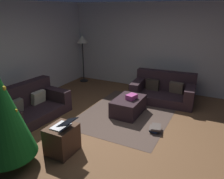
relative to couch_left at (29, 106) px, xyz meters
name	(u,v)px	position (x,y,z in m)	size (l,w,h in m)	color
ground_plane	(122,136)	(0.23, -2.26, -0.29)	(6.40, 6.40, 0.00)	brown
rear_partition	(4,57)	(0.23, 0.88, 1.01)	(6.40, 0.12, 2.60)	#BCB7B2
corner_partition	(167,48)	(3.37, -2.26, 1.01)	(0.12, 6.40, 2.60)	#B5B0AB
couch_left	(29,106)	(0.00, 0.00, 0.00)	(1.70, 1.04, 0.78)	#2D1E23
couch_right	(164,90)	(2.49, -2.48, -0.01)	(1.08, 1.70, 0.76)	#2D1E23
ottoman	(128,106)	(1.24, -1.96, -0.09)	(0.90, 0.60, 0.39)	#2D1E23
gift_box	(132,97)	(1.25, -2.04, 0.16)	(0.25, 0.19, 0.11)	#B23F8C
tv_remote	(134,98)	(1.29, -2.08, 0.11)	(0.05, 0.16, 0.02)	black
christmas_tree	(1,112)	(-1.40, -1.02, 0.67)	(0.91, 0.91, 1.78)	brown
side_table	(62,139)	(-0.72, -1.55, -0.04)	(0.52, 0.44, 0.50)	#4C3323
laptop	(63,125)	(-0.72, -1.60, 0.27)	(0.32, 0.38, 0.17)	silver
book_stack	(155,128)	(0.73, -2.79, -0.22)	(0.33, 0.28, 0.12)	#2D5193
corner_lamp	(82,43)	(2.92, 0.46, 1.05)	(0.36, 0.36, 1.57)	black
area_rug	(128,113)	(1.24, -1.96, -0.28)	(2.60, 2.00, 0.01)	#4E3D34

